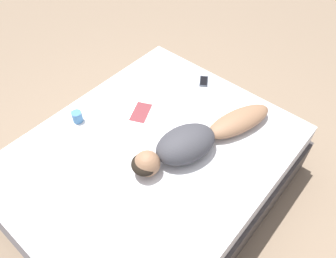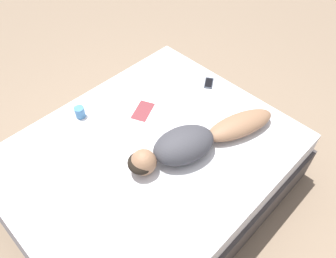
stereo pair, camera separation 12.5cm
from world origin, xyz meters
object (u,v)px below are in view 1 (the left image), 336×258
object	(u,v)px
coffee_mug	(77,117)
cell_phone	(204,81)
person	(196,140)
open_magazine	(152,115)

from	to	relation	value
coffee_mug	cell_phone	world-z (taller)	coffee_mug
person	coffee_mug	distance (m)	1.01
open_magazine	cell_phone	world-z (taller)	same
open_magazine	coffee_mug	xyz separation A→B (m)	(0.43, 0.45, 0.05)
cell_phone	coffee_mug	bearing A→B (deg)	32.27
open_magazine	cell_phone	distance (m)	0.65
cell_phone	open_magazine	bearing A→B (deg)	50.40
person	cell_phone	xyz separation A→B (m)	(0.42, -0.68, -0.09)
person	open_magazine	bearing A→B (deg)	13.42
person	cell_phone	world-z (taller)	person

